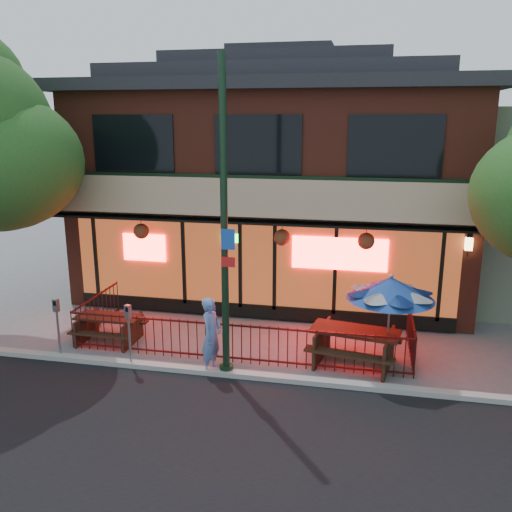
{
  "coord_description": "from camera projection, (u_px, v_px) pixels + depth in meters",
  "views": [
    {
      "loc": [
        2.99,
        -11.42,
        5.7
      ],
      "look_at": [
        0.2,
        2.0,
        2.2
      ],
      "focal_mm": 38.0,
      "sensor_mm": 36.0,
      "label": 1
    }
  ],
  "objects": [
    {
      "name": "pedestrian",
      "position": [
        212.0,
        335.0,
        12.35
      ],
      "size": [
        0.54,
        0.72,
        1.79
      ],
      "primitive_type": "imported",
      "rotation": [
        0.0,
        0.0,
        1.39
      ],
      "color": "#5E7DBD",
      "rests_on": "ground"
    },
    {
      "name": "patio_fence",
      "position": [
        236.0,
        333.0,
        13.16
      ],
      "size": [
        8.44,
        2.62,
        1.0
      ],
      "color": "#420F0E",
      "rests_on": "ground"
    },
    {
      "name": "curb",
      "position": [
        225.0,
        373.0,
        12.35
      ],
      "size": [
        80.0,
        0.25,
        0.12
      ],
      "primitive_type": "cube",
      "color": "#999993",
      "rests_on": "ground"
    },
    {
      "name": "picnic_table_left",
      "position": [
        109.0,
        325.0,
        14.11
      ],
      "size": [
        1.69,
        1.29,
        0.72
      ],
      "color": "#351E13",
      "rests_on": "ground"
    },
    {
      "name": "restaurant_building",
      "position": [
        281.0,
        165.0,
        18.56
      ],
      "size": [
        12.96,
        9.49,
        8.05
      ],
      "color": "maroon",
      "rests_on": "ground"
    },
    {
      "name": "parking_meter_near",
      "position": [
        129.0,
        325.0,
        12.58
      ],
      "size": [
        0.17,
        0.15,
        1.52
      ],
      "color": "gray",
      "rests_on": "ground"
    },
    {
      "name": "patio_umbrella",
      "position": [
        391.0,
        288.0,
        12.31
      ],
      "size": [
        2.0,
        1.99,
        2.28
      ],
      "color": "gray",
      "rests_on": "ground"
    },
    {
      "name": "street_light",
      "position": [
        225.0,
        240.0,
        11.67
      ],
      "size": [
        0.43,
        0.32,
        7.0
      ],
      "color": "black",
      "rests_on": "ground"
    },
    {
      "name": "picnic_table_right",
      "position": [
        355.0,
        341.0,
        12.79
      ],
      "size": [
        2.29,
        1.9,
        0.88
      ],
      "color": "#331E11",
      "rests_on": "ground"
    },
    {
      "name": "parking_meter_far",
      "position": [
        57.0,
        318.0,
        13.03
      ],
      "size": [
        0.15,
        0.13,
        1.51
      ],
      "color": "gray",
      "rests_on": "ground"
    },
    {
      "name": "ground",
      "position": [
        231.0,
        366.0,
        12.84
      ],
      "size": [
        80.0,
        80.0,
        0.0
      ],
      "primitive_type": "plane",
      "color": "gray",
      "rests_on": "ground"
    }
  ]
}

